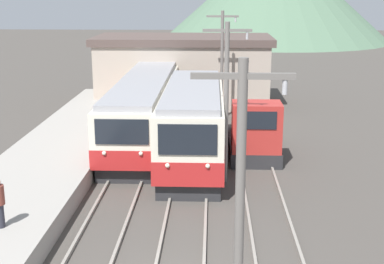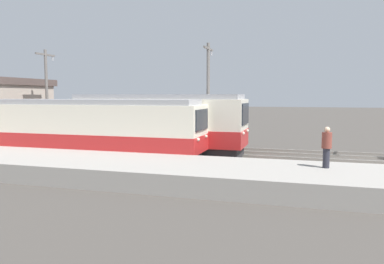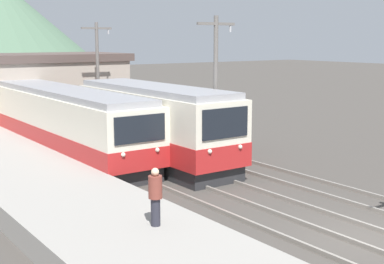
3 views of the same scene
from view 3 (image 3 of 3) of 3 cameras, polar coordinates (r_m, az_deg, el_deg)
ground_plane at (r=16.83m, az=17.92°, el=-10.89°), size 200.00×200.00×0.00m
track_left at (r=14.91m, az=11.79°, el=-13.07°), size 1.54×60.00×0.14m
track_center at (r=16.95m, az=18.34°, el=-10.50°), size 1.54×60.00×0.14m
commuter_train_left at (r=27.50m, az=-13.31°, el=0.76°), size 2.84×14.95×3.41m
commuter_train_center at (r=25.29m, az=-4.07°, el=0.50°), size 2.84×10.75×3.69m
shunting_locomotive at (r=27.96m, az=-0.05°, el=0.36°), size 2.40×5.16×3.00m
catenary_mast_mid at (r=23.63m, az=2.55°, el=4.78°), size 2.00×0.20×6.83m
catenary_mast_far at (r=33.68m, az=-10.00°, el=6.17°), size 2.00×0.20×6.83m
person_on_platform at (r=14.59m, az=-3.93°, el=-6.68°), size 0.38×0.38×1.62m
station_building at (r=37.28m, az=-16.98°, el=4.26°), size 12.60×6.30×4.87m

